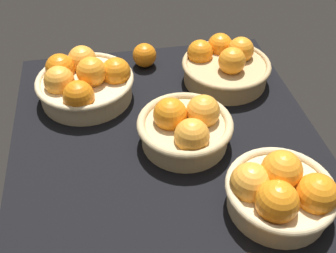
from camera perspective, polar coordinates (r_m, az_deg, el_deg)
The scene contains 6 objects.
market_tray at distance 93.91cm, azimuth -0.02°, elevation -3.11°, with size 84.00×72.00×3.00cm, color black.
basket_far_right at distance 79.74cm, azimuth 15.67°, elevation -8.96°, with size 21.35×21.35×12.45cm.
basket_near_left at distance 105.37cm, azimuth -11.88°, elevation 6.26°, with size 25.11×25.11×12.16cm.
basket_center at distance 90.13cm, azimuth 2.52°, elevation 0.01°, with size 21.79×21.79×11.58cm.
basket_far_left at distance 111.29cm, azimuth 8.11°, elevation 8.64°, with size 24.02×24.02×11.81cm.
loose_orange_back_gap at distance 116.59cm, azimuth -3.37°, elevation 10.10°, with size 6.88×6.88×6.88cm, color orange.
Camera 1 is at (64.94, -11.85, 68.29)cm, focal length 42.75 mm.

